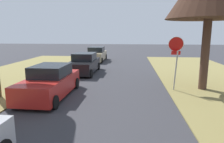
# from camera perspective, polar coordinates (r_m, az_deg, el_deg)

# --- Properties ---
(stop_sign_far) EXTENTS (0.81, 0.69, 2.92)m
(stop_sign_far) POSITION_cam_1_polar(r_m,az_deg,el_deg) (11.49, 17.42, 5.24)
(stop_sign_far) COLOR #9EA0A5
(stop_sign_far) RESTS_ON grass_verge_right
(parked_sedan_red) EXTENTS (1.98, 4.42, 1.57)m
(parked_sedan_red) POSITION_cam_1_polar(r_m,az_deg,el_deg) (10.67, -16.93, -2.91)
(parked_sedan_red) COLOR red
(parked_sedan_red) RESTS_ON ground
(parked_sedan_black) EXTENTS (1.98, 4.42, 1.57)m
(parked_sedan_black) POSITION_cam_1_polar(r_m,az_deg,el_deg) (16.36, -7.78, 2.13)
(parked_sedan_black) COLOR black
(parked_sedan_black) RESTS_ON ground
(parked_sedan_tan) EXTENTS (1.98, 4.42, 1.57)m
(parked_sedan_tan) POSITION_cam_1_polar(r_m,az_deg,el_deg) (23.17, -4.43, 4.74)
(parked_sedan_tan) COLOR tan
(parked_sedan_tan) RESTS_ON ground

